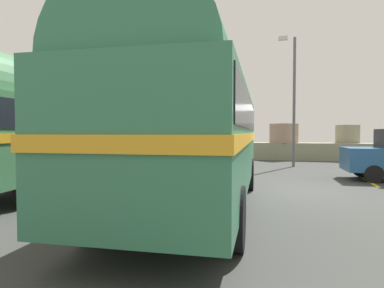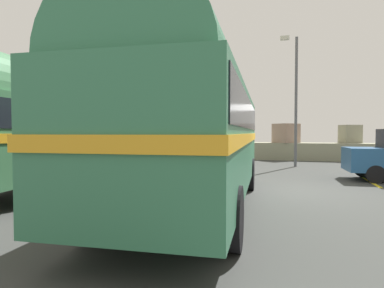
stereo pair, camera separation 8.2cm
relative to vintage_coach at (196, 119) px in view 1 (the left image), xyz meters
The scene contains 5 objects.
ground 4.01m from the vintage_coach, 55.27° to the left, with size 32.00×26.00×0.02m.
breakwater 14.85m from the vintage_coach, 81.73° to the left, with size 31.36×1.98×2.34m.
vintage_coach is the anchor object (origin of this frame).
second_coach 5.39m from the vintage_coach, 163.15° to the left, with size 3.37×8.80×3.70m.
lamp_post 10.46m from the vintage_coach, 77.01° to the left, with size 0.86×0.53×6.55m.
Camera 1 is at (0.00, -10.05, 1.75)m, focal length 30.50 mm.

